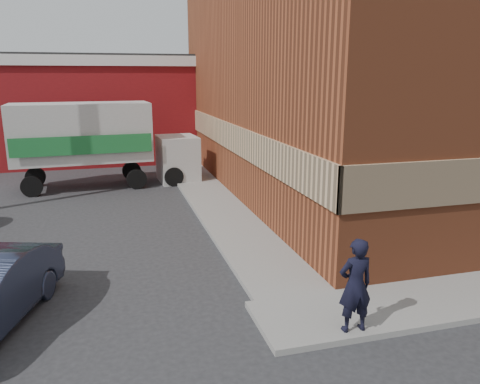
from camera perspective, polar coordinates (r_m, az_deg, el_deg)
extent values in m
plane|color=#28282B|center=(9.83, 3.49, -13.45)|extent=(90.00, 90.00, 0.00)
cube|color=brown|center=(20.66, 18.43, 13.21)|extent=(14.00, 18.00, 9.00)
cube|color=tan|center=(17.92, -1.36, 6.83)|extent=(0.08, 18.16, 1.00)
cube|color=gray|center=(18.15, -3.96, -0.31)|extent=(1.80, 18.00, 0.12)
cube|color=maroon|center=(28.48, -22.04, 8.89)|extent=(16.00, 8.00, 5.00)
cube|color=silver|center=(28.42, -22.56, 14.40)|extent=(16.30, 8.30, 0.50)
cube|color=black|center=(28.43, -22.61, 15.01)|extent=(16.00, 8.00, 0.10)
imported|color=black|center=(8.54, 13.88, -10.99)|extent=(0.63, 0.41, 1.72)
cube|color=beige|center=(20.15, -18.73, 6.90)|extent=(5.54, 2.49, 2.35)
cube|color=#1F7636|center=(19.11, -18.59, 5.47)|extent=(5.22, 0.34, 0.72)
cube|color=beige|center=(20.66, -8.64, 3.97)|extent=(1.74, 2.08, 1.99)
cylinder|color=black|center=(19.65, -24.04, 0.64)|extent=(0.83, 0.32, 0.81)
cylinder|color=black|center=(21.41, -23.67, 1.69)|extent=(0.83, 0.32, 0.81)
cylinder|color=black|center=(19.68, -12.48, 1.55)|extent=(0.83, 0.32, 0.81)
cylinder|color=black|center=(21.44, -13.07, 2.53)|extent=(0.83, 0.32, 0.81)
cylinder|color=black|center=(19.90, -8.10, 1.88)|extent=(0.83, 0.32, 0.81)
cylinder|color=black|center=(21.64, -9.03, 2.82)|extent=(0.83, 0.32, 0.81)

